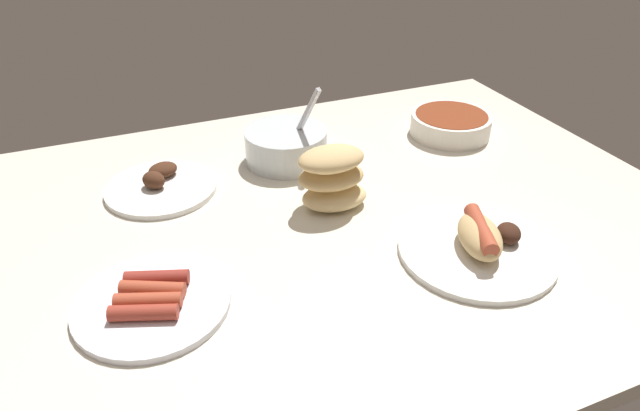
{
  "coord_description": "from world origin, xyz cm",
  "views": [
    {
      "loc": [
        -30.94,
        -70.64,
        51.49
      ],
      "look_at": [
        -2.02,
        -0.76,
        3.0
      ],
      "focal_mm": 31.66,
      "sensor_mm": 36.0,
      "label": 1
    }
  ],
  "objects_px": {
    "bowl_coleslaw": "(284,144)",
    "plate_hotdog_assembled": "(479,244)",
    "bread_stack": "(332,178)",
    "plate_grilled_meat": "(161,185)",
    "plate_sausages": "(152,301)",
    "bowl_chili": "(451,123)"
  },
  "relations": [
    {
      "from": "plate_sausages",
      "to": "bowl_chili",
      "type": "distance_m",
      "value": 0.72
    },
    {
      "from": "plate_grilled_meat",
      "to": "bread_stack",
      "type": "bearing_deg",
      "value": -32.28
    },
    {
      "from": "bowl_coleslaw",
      "to": "bread_stack",
      "type": "bearing_deg",
      "value": -83.68
    },
    {
      "from": "bread_stack",
      "to": "plate_grilled_meat",
      "type": "bearing_deg",
      "value": 147.72
    },
    {
      "from": "plate_hotdog_assembled",
      "to": "bread_stack",
      "type": "bearing_deg",
      "value": 125.92
    },
    {
      "from": "plate_hotdog_assembled",
      "to": "plate_sausages",
      "type": "distance_m",
      "value": 0.47
    },
    {
      "from": "bowl_coleslaw",
      "to": "plate_sausages",
      "type": "bearing_deg",
      "value": -133.2
    },
    {
      "from": "bowl_chili",
      "to": "plate_grilled_meat",
      "type": "height_order",
      "value": "bowl_chili"
    },
    {
      "from": "bowl_coleslaw",
      "to": "plate_hotdog_assembled",
      "type": "bearing_deg",
      "value": -66.41
    },
    {
      "from": "bowl_chili",
      "to": "bread_stack",
      "type": "relative_size",
      "value": 1.37
    },
    {
      "from": "plate_sausages",
      "to": "bowl_coleslaw",
      "type": "xyz_separation_m",
      "value": [
        0.3,
        0.32,
        0.03
      ]
    },
    {
      "from": "plate_sausages",
      "to": "bowl_coleslaw",
      "type": "distance_m",
      "value": 0.44
    },
    {
      "from": "plate_sausages",
      "to": "bowl_chili",
      "type": "height_order",
      "value": "bowl_chili"
    },
    {
      "from": "plate_grilled_meat",
      "to": "plate_sausages",
      "type": "bearing_deg",
      "value": -101.25
    },
    {
      "from": "plate_sausages",
      "to": "bread_stack",
      "type": "distance_m",
      "value": 0.35
    },
    {
      "from": "plate_hotdog_assembled",
      "to": "bowl_chili",
      "type": "height_order",
      "value": "plate_hotdog_assembled"
    },
    {
      "from": "plate_sausages",
      "to": "plate_grilled_meat",
      "type": "height_order",
      "value": "plate_grilled_meat"
    },
    {
      "from": "plate_grilled_meat",
      "to": "bowl_coleslaw",
      "type": "bearing_deg",
      "value": 4.29
    },
    {
      "from": "bowl_coleslaw",
      "to": "bowl_chili",
      "type": "bearing_deg",
      "value": -3.34
    },
    {
      "from": "plate_hotdog_assembled",
      "to": "bowl_chili",
      "type": "relative_size",
      "value": 1.42
    },
    {
      "from": "plate_hotdog_assembled",
      "to": "bowl_coleslaw",
      "type": "distance_m",
      "value": 0.42
    },
    {
      "from": "bowl_coleslaw",
      "to": "plate_grilled_meat",
      "type": "relative_size",
      "value": 0.84
    }
  ]
}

